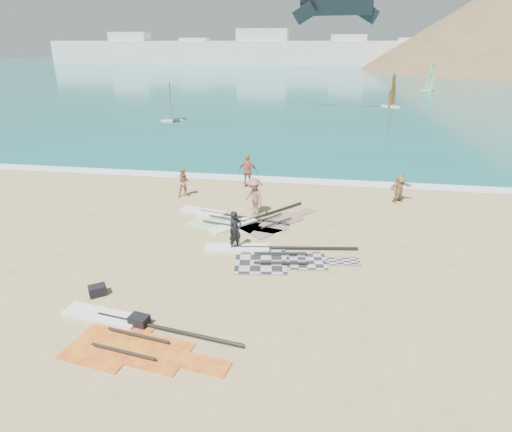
# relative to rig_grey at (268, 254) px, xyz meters

# --- Properties ---
(ground) EXTENTS (300.00, 300.00, 0.00)m
(ground) POSITION_rel_rig_grey_xyz_m (-1.82, -2.38, -0.05)
(ground) COLOR tan
(ground) RESTS_ON ground
(sea) EXTENTS (300.00, 240.00, 0.06)m
(sea) POSITION_rel_rig_grey_xyz_m (-1.82, 129.62, -0.05)
(sea) COLOR #0D585C
(sea) RESTS_ON ground
(surf_line) EXTENTS (300.00, 1.20, 0.04)m
(surf_line) POSITION_rel_rig_grey_xyz_m (-1.82, 9.92, -0.05)
(surf_line) COLOR white
(surf_line) RESTS_ON ground
(far_town) EXTENTS (160.00, 8.00, 12.00)m
(far_town) POSITION_rel_rig_grey_xyz_m (-17.55, 147.62, 4.44)
(far_town) COLOR white
(far_town) RESTS_ON ground
(rig_grey) EXTENTS (6.29, 2.79, 0.20)m
(rig_grey) POSITION_rel_rig_grey_xyz_m (0.00, 0.00, 0.00)
(rig_grey) COLOR #28272A
(rig_grey) RESTS_ON ground
(rig_green) EXTENTS (5.58, 2.79, 0.20)m
(rig_green) POSITION_rel_rig_grey_xyz_m (-2.77, 3.32, -0.00)
(rig_green) COLOR #58C535
(rig_green) RESTS_ON ground
(rig_orange) EXTENTS (4.73, 4.62, 0.20)m
(rig_orange) POSITION_rel_rig_grey_xyz_m (-0.87, 3.11, -0.00)
(rig_orange) COLOR orange
(rig_orange) RESTS_ON ground
(rig_red) EXTENTS (5.90, 2.77, 0.20)m
(rig_red) POSITION_rel_rig_grey_xyz_m (-3.42, -5.56, -0.00)
(rig_red) COLOR red
(rig_red) RESTS_ON ground
(gear_bag_near) EXTENTS (0.68, 0.65, 0.35)m
(gear_bag_near) POSITION_rel_rig_grey_xyz_m (-5.25, -3.73, 0.12)
(gear_bag_near) COLOR black
(gear_bag_near) RESTS_ON ground
(gear_bag_far) EXTENTS (0.63, 0.50, 0.34)m
(gear_bag_far) POSITION_rel_rig_grey_xyz_m (-3.19, -5.09, 0.12)
(gear_bag_far) COLOR black
(gear_bag_far) RESTS_ON ground
(person_wetsuit) EXTENTS (0.70, 0.72, 1.67)m
(person_wetsuit) POSITION_rel_rig_grey_xyz_m (-1.37, 0.32, 0.78)
(person_wetsuit) COLOR black
(person_wetsuit) RESTS_ON ground
(beachgoer_left) EXTENTS (0.98, 0.92, 1.61)m
(beachgoer_left) POSITION_rel_rig_grey_xyz_m (-5.42, 6.20, 0.75)
(beachgoer_left) COLOR tan
(beachgoer_left) RESTS_ON ground
(beachgoer_mid) EXTENTS (1.36, 1.35, 1.89)m
(beachgoer_mid) POSITION_rel_rig_grey_xyz_m (-1.24, 4.15, 0.89)
(beachgoer_mid) COLOR #94594E
(beachgoer_mid) RESTS_ON ground
(beachgoer_back) EXTENTS (1.20, 0.67, 1.94)m
(beachgoer_back) POSITION_rel_rig_grey_xyz_m (-2.29, 8.36, 0.92)
(beachgoer_back) COLOR #A6614E
(beachgoer_back) RESTS_ON ground
(beachgoer_right) EXTENTS (1.47, 1.21, 1.57)m
(beachgoer_right) POSITION_rel_rig_grey_xyz_m (5.98, 7.17, 0.74)
(beachgoer_right) COLOR #A37B56
(beachgoer_right) RESTS_ON ground
(windsurfer_left) EXTENTS (2.25, 2.45, 4.00)m
(windsurfer_left) POSITION_rel_rig_grey_xyz_m (-14.16, 28.83, 1.15)
(windsurfer_left) COLOR white
(windsurfer_left) RESTS_ON ground
(windsurfer_centre) EXTENTS (2.51, 2.73, 4.44)m
(windsurfer_centre) POSITION_rel_rig_grey_xyz_m (10.21, 43.42, 1.24)
(windsurfer_centre) COLOR white
(windsurfer_centre) RESTS_ON ground
(windsurfer_right) EXTENTS (2.57, 2.87, 4.53)m
(windsurfer_right) POSITION_rel_rig_grey_xyz_m (19.30, 65.26, 1.26)
(windsurfer_right) COLOR white
(windsurfer_right) RESTS_ON ground
(kitesurf_kite) EXTENTS (9.39, 2.38, 2.88)m
(kitesurf_kite) POSITION_rel_rig_grey_xyz_m (2.35, 37.28, 11.20)
(kitesurf_kite) COLOR black
(kitesurf_kite) RESTS_ON ground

